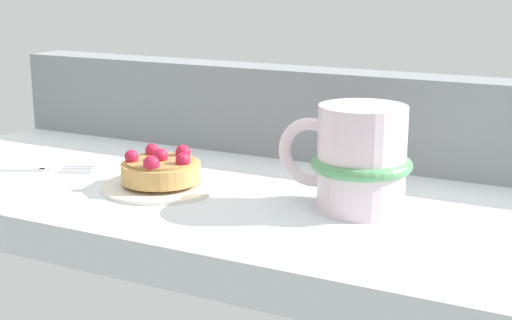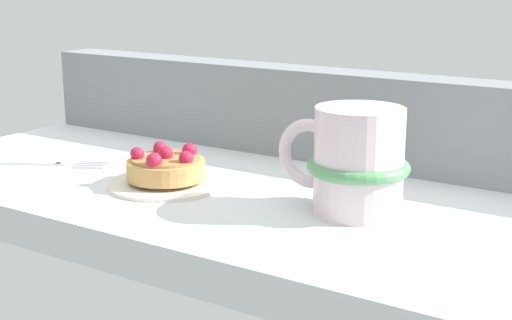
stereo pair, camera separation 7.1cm
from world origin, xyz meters
The scene contains 6 objects.
ground_plane centered at (0.00, 0.00, -1.84)cm, with size 81.67×35.80×3.68cm, color silver.
window_rail_back centered at (0.00, 15.13, 5.21)cm, with size 80.04×5.54×10.42cm, color gray.
dessert_plate centered at (-7.49, -4.10, 0.37)cm, with size 12.12×12.12×0.80cm.
raspberry_tart centered at (-7.48, -4.10, 2.06)cm, with size 8.04×8.04×3.38cm.
coffee_mug centered at (12.50, -1.46, 4.82)cm, with size 12.99×9.32×9.79cm.
dessert_fork centered at (-25.21, -5.71, 0.30)cm, with size 15.44×9.07×0.60cm.
Camera 1 is at (34.31, -64.29, 21.51)cm, focal length 52.21 mm.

